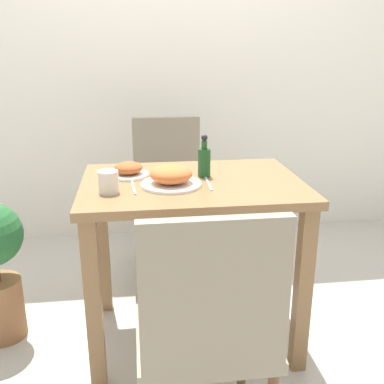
{
  "coord_description": "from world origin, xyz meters",
  "views": [
    {
      "loc": [
        -0.23,
        -1.79,
        1.3
      ],
      "look_at": [
        0.0,
        0.0,
        0.71
      ],
      "focal_mm": 42.0,
      "sensor_mm": 36.0,
      "label": 1
    }
  ],
  "objects_px": {
    "food_plate": "(171,177)",
    "chair_near": "(207,327)",
    "chair_far": "(168,186)",
    "sauce_bottle": "(204,161)",
    "side_plate": "(129,170)",
    "drink_cup": "(108,182)"
  },
  "relations": [
    {
      "from": "sauce_bottle",
      "to": "side_plate",
      "type": "bearing_deg",
      "value": 172.4
    },
    {
      "from": "side_plate",
      "to": "chair_far",
      "type": "bearing_deg",
      "value": 70.95
    },
    {
      "from": "food_plate",
      "to": "chair_near",
      "type": "bearing_deg",
      "value": -85.21
    },
    {
      "from": "drink_cup",
      "to": "sauce_bottle",
      "type": "bearing_deg",
      "value": 23.69
    },
    {
      "from": "chair_far",
      "to": "side_plate",
      "type": "bearing_deg",
      "value": -109.05
    },
    {
      "from": "side_plate",
      "to": "food_plate",
      "type": "bearing_deg",
      "value": -42.96
    },
    {
      "from": "chair_near",
      "to": "chair_far",
      "type": "height_order",
      "value": "same"
    },
    {
      "from": "sauce_bottle",
      "to": "drink_cup",
      "type": "bearing_deg",
      "value": -156.31
    },
    {
      "from": "side_plate",
      "to": "drink_cup",
      "type": "height_order",
      "value": "drink_cup"
    },
    {
      "from": "side_plate",
      "to": "chair_near",
      "type": "bearing_deg",
      "value": -73.88
    },
    {
      "from": "chair_far",
      "to": "food_plate",
      "type": "distance_m",
      "value": 0.84
    },
    {
      "from": "chair_near",
      "to": "side_plate",
      "type": "bearing_deg",
      "value": -73.88
    },
    {
      "from": "food_plate",
      "to": "drink_cup",
      "type": "distance_m",
      "value": 0.25
    },
    {
      "from": "side_plate",
      "to": "sauce_bottle",
      "type": "distance_m",
      "value": 0.33
    },
    {
      "from": "side_plate",
      "to": "drink_cup",
      "type": "bearing_deg",
      "value": -109.01
    },
    {
      "from": "food_plate",
      "to": "side_plate",
      "type": "distance_m",
      "value": 0.23
    },
    {
      "from": "chair_near",
      "to": "chair_far",
      "type": "relative_size",
      "value": 1.0
    },
    {
      "from": "drink_cup",
      "to": "side_plate",
      "type": "bearing_deg",
      "value": 70.99
    },
    {
      "from": "food_plate",
      "to": "drink_cup",
      "type": "xyz_separation_m",
      "value": [
        -0.25,
        -0.06,
        0.01
      ]
    },
    {
      "from": "food_plate",
      "to": "sauce_bottle",
      "type": "relative_size",
      "value": 1.34
    },
    {
      "from": "chair_far",
      "to": "food_plate",
      "type": "height_order",
      "value": "chair_far"
    },
    {
      "from": "chair_far",
      "to": "sauce_bottle",
      "type": "height_order",
      "value": "sauce_bottle"
    }
  ]
}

